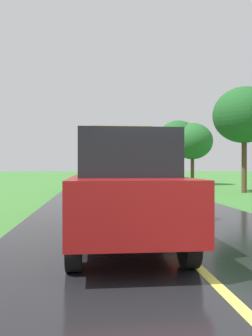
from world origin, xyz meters
TOP-DOWN VIEW (x-y plane):
  - banana_truck_near at (-0.41, 10.07)m, footprint 2.38×5.82m
  - banana_truck_far at (-0.34, 20.43)m, footprint 2.38×5.81m
  - roadside_tree_near_left at (6.89, 16.54)m, footprint 3.43×3.43m
  - roadside_tree_mid_right at (5.41, 25.45)m, footprint 3.38×3.38m
  - roadside_tree_far_left at (6.41, 24.86)m, footprint 3.20×3.20m
  - following_car at (-0.91, 4.03)m, footprint 1.74×4.10m

SIDE VIEW (x-z plane):
  - following_car at x=-0.91m, z-range 0.11..2.03m
  - banana_truck_far at x=-0.34m, z-range 0.07..2.87m
  - banana_truck_near at x=-0.41m, z-range 0.07..2.87m
  - roadside_tree_far_left at x=6.41m, z-range 1.00..5.91m
  - roadside_tree_mid_right at x=5.41m, z-range 1.05..6.22m
  - roadside_tree_near_left at x=6.89m, z-range 1.36..7.22m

